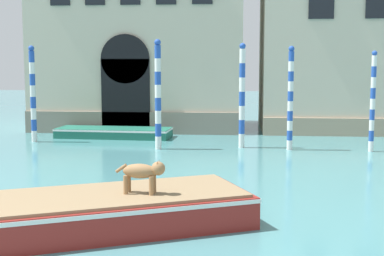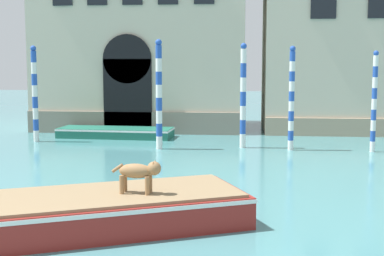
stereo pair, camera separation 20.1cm
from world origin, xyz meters
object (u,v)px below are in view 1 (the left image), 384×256
(boat_foreground, at_px, (48,215))
(dog_on_deck, at_px, (143,172))
(mooring_pole_4, at_px, (33,94))
(mooring_pole_1, at_px, (158,94))
(mooring_pole_2, at_px, (373,101))
(mooring_pole_0, at_px, (242,95))
(boat_moored_near_palazzo, at_px, (114,132))
(mooring_pole_3, at_px, (290,98))

(boat_foreground, bearing_deg, dog_on_deck, -7.22)
(dog_on_deck, bearing_deg, mooring_pole_4, 125.79)
(dog_on_deck, relative_size, mooring_pole_1, 0.24)
(dog_on_deck, bearing_deg, mooring_pole_2, 60.96)
(dog_on_deck, distance_m, mooring_pole_2, 12.18)
(mooring_pole_0, relative_size, mooring_pole_2, 1.08)
(boat_foreground, relative_size, boat_moored_near_palazzo, 1.59)
(dog_on_deck, xyz_separation_m, mooring_pole_4, (-6.70, 11.37, 0.89))
(dog_on_deck, height_order, mooring_pole_0, mooring_pole_0)
(dog_on_deck, bearing_deg, boat_moored_near_palazzo, 111.04)
(dog_on_deck, relative_size, mooring_pole_3, 0.26)
(mooring_pole_0, bearing_deg, boat_moored_near_palazzo, 156.91)
(mooring_pole_0, xyz_separation_m, mooring_pole_4, (-8.71, 0.81, -0.02))
(dog_on_deck, distance_m, mooring_pole_3, 10.91)
(mooring_pole_2, bearing_deg, mooring_pole_0, 173.85)
(mooring_pole_0, bearing_deg, mooring_pole_4, 174.72)
(mooring_pole_0, xyz_separation_m, mooring_pole_1, (-3.21, -0.63, 0.07))
(mooring_pole_1, bearing_deg, dog_on_deck, -83.11)
(boat_foreground, xyz_separation_m, boat_moored_near_palazzo, (-1.90, 13.53, -0.14))
(mooring_pole_2, bearing_deg, mooring_pole_4, 174.41)
(dog_on_deck, xyz_separation_m, boat_moored_near_palazzo, (-3.67, 12.99, -0.92))
(boat_moored_near_palazzo, bearing_deg, mooring_pole_3, -16.99)
(mooring_pole_2, relative_size, mooring_pole_4, 0.93)
(boat_foreground, xyz_separation_m, mooring_pole_4, (-4.93, 11.92, 1.66))
(boat_foreground, height_order, boat_moored_near_palazzo, boat_foreground)
(mooring_pole_2, relative_size, mooring_pole_3, 0.95)
(boat_foreground, height_order, dog_on_deck, dog_on_deck)
(mooring_pole_3, bearing_deg, mooring_pole_4, 173.52)
(mooring_pole_0, height_order, mooring_pole_1, mooring_pole_1)
(mooring_pole_2, bearing_deg, dog_on_deck, -124.31)
(boat_moored_near_palazzo, relative_size, mooring_pole_4, 1.28)
(mooring_pole_4, bearing_deg, boat_foreground, -67.52)
(boat_foreground, relative_size, dog_on_deck, 8.07)
(mooring_pole_2, xyz_separation_m, mooring_pole_3, (-3.02, 0.13, 0.09))
(mooring_pole_0, relative_size, mooring_pole_3, 1.03)
(boat_moored_near_palazzo, height_order, mooring_pole_0, mooring_pole_0)
(boat_foreground, bearing_deg, mooring_pole_2, 26.48)
(boat_foreground, distance_m, mooring_pole_2, 13.74)
(boat_moored_near_palazzo, height_order, mooring_pole_1, mooring_pole_1)
(boat_moored_near_palazzo, relative_size, mooring_pole_3, 1.31)
(mooring_pole_0, relative_size, mooring_pole_1, 0.97)
(dog_on_deck, relative_size, boat_moored_near_palazzo, 0.20)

